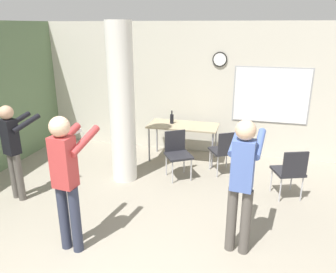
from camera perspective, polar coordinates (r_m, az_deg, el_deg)
name	(u,v)px	position (r m, az deg, el deg)	size (l,w,h in m)	color
wall_back	(197,89)	(7.20, 5.13, 8.22)	(8.00, 0.15, 2.80)	beige
support_pillar	(122,105)	(5.77, -8.05, 5.46)	(0.45, 0.45, 2.80)	silver
folding_table	(183,128)	(6.79, 2.66, 1.57)	(1.43, 0.68, 0.76)	tan
bottle_on_table	(172,119)	(6.83, 0.67, 3.14)	(0.08, 0.08, 0.28)	black
chair_mid_room	(290,170)	(5.64, 20.50, -5.46)	(0.57, 0.57, 0.87)	#232328
chair_table_right	(225,149)	(6.24, 9.84, -2.15)	(0.60, 0.60, 0.87)	#232328
chair_table_front	(177,151)	(6.05, 1.63, -2.58)	(0.61, 0.61, 0.87)	#232328
person_playing_front	(66,174)	(4.10, -17.28, -6.31)	(0.44, 0.70, 1.75)	#2D3347
person_playing_side	(242,177)	(3.99, 12.80, -6.90)	(0.43, 0.69, 1.72)	#514C47
person_watching_back	(13,145)	(5.70, -25.38, -1.41)	(0.48, 0.63, 1.57)	#514C47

